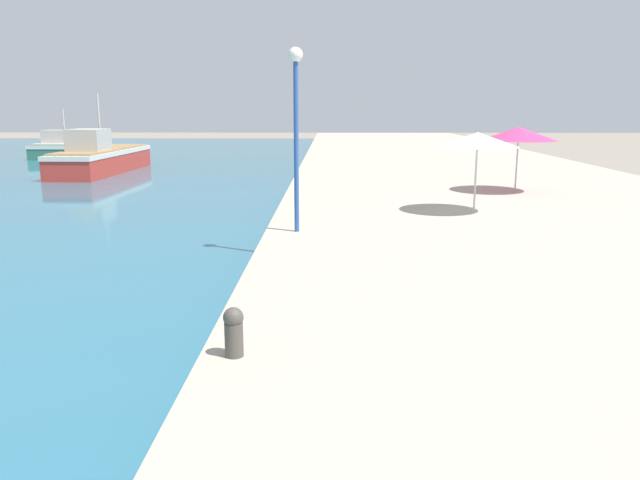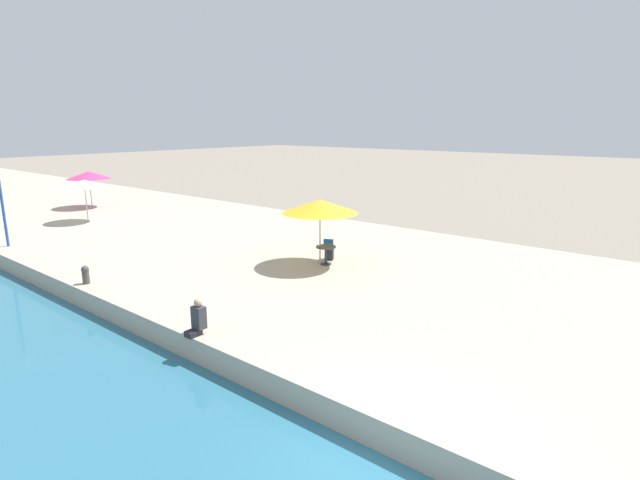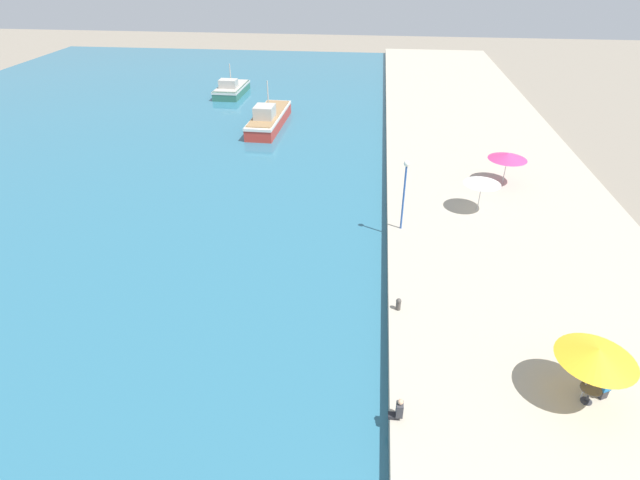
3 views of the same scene
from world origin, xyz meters
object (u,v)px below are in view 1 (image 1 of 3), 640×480
fishing_boat_near (101,157)px  cafe_umbrella_white (478,140)px  cafe_umbrella_striped (519,134)px  lamppost (296,109)px  fishing_boat_mid (65,148)px  mooring_bollard (234,330)px

fishing_boat_near → cafe_umbrella_white: bearing=-43.2°
cafe_umbrella_white → cafe_umbrella_striped: bearing=61.3°
fishing_boat_near → lamppost: bearing=-57.0°
lamppost → fishing_boat_near: bearing=121.4°
fishing_boat_near → cafe_umbrella_white: fishing_boat_near is taller
fishing_boat_near → cafe_umbrella_striped: size_ratio=3.56×
fishing_boat_mid → mooring_bollard: size_ratio=10.17×
fishing_boat_near → lamppost: (12.67, -20.79, 2.88)m
cafe_umbrella_white → lamppost: size_ratio=0.53×
cafe_umbrella_white → mooring_bollard: 12.63m
cafe_umbrella_white → mooring_bollard: cafe_umbrella_white is taller
cafe_umbrella_striped → cafe_umbrella_white: bearing=-118.7°
lamppost → cafe_umbrella_striped: bearing=44.8°
fishing_boat_near → mooring_bollard: (12.31, -28.98, 0.14)m
fishing_boat_mid → cafe_umbrella_striped: 36.89m
cafe_umbrella_striped → mooring_bollard: (-8.16, -15.94, -1.81)m
mooring_bollard → lamppost: bearing=87.5°
cafe_umbrella_striped → mooring_bollard: 17.99m
cafe_umbrella_white → mooring_bollard: (-5.56, -11.19, -1.84)m
fishing_boat_mid → cafe_umbrella_white: fishing_boat_mid is taller
fishing_boat_near → mooring_bollard: bearing=-65.4°
fishing_boat_near → cafe_umbrella_white: size_ratio=4.11×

